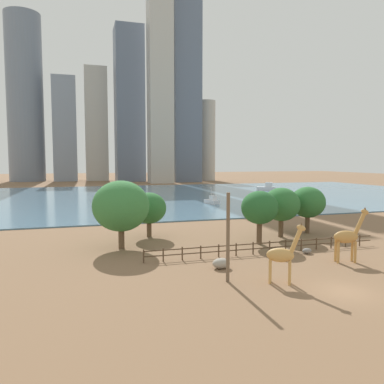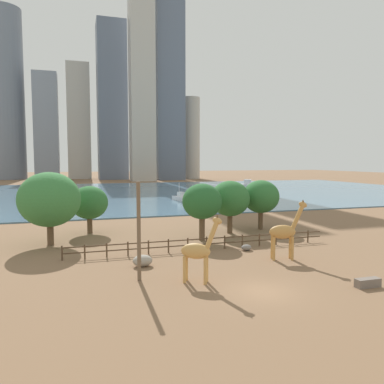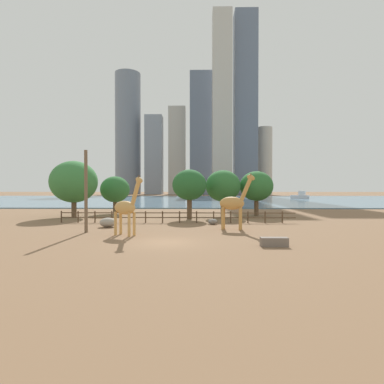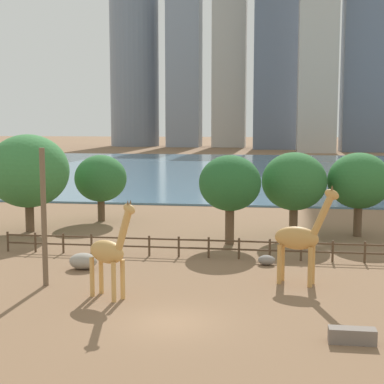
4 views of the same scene
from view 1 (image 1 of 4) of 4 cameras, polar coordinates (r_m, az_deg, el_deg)
ground_plane at (r=104.60m, az=-6.38°, el=-0.53°), size 400.00×400.00×0.00m
harbor_water at (r=101.65m, az=-6.08°, el=-0.62°), size 180.00×86.00×0.20m
giraffe_tall at (r=38.59m, az=22.65°, el=-6.29°), size 3.39×1.49×5.29m
giraffe_companion at (r=30.47m, az=13.61°, el=-9.31°), size 2.90×2.02×4.92m
utility_pole at (r=29.94m, az=5.51°, el=-6.91°), size 0.28×0.28×7.16m
boulder_near_fence at (r=34.19m, az=4.48°, el=-10.79°), size 1.62×1.25×0.94m
boulder_by_pole at (r=41.10m, az=17.11°, el=-8.58°), size 1.01×0.78×0.58m
enclosure_fence at (r=40.01m, az=11.02°, el=-8.13°), size 26.12×0.14×1.30m
tree_left_large at (r=52.05m, az=17.24°, el=-1.53°), size 4.58×4.58×6.20m
tree_center_broad at (r=41.68m, az=-10.78°, el=-2.12°), size 6.20×6.20×7.49m
tree_right_tall at (r=43.87m, az=10.27°, el=-2.38°), size 4.27×4.27×6.19m
tree_left_small at (r=48.44m, az=13.46°, el=-1.87°), size 4.67×4.67×6.26m
tree_right_small at (r=47.67m, az=-6.58°, el=-2.47°), size 4.39×4.39×5.64m
boat_ferry at (r=82.38m, az=3.05°, el=-1.36°), size 2.42×4.35×3.70m
boat_sailboat at (r=120.71m, az=11.35°, el=0.63°), size 6.16×5.10×2.63m
skyline_tower_needle at (r=188.72m, az=-18.81°, el=9.02°), size 10.61×9.57×48.82m
skyline_block_central at (r=189.49m, az=-14.38°, el=9.91°), size 10.48×9.32×54.11m
skyline_tower_glass at (r=182.68m, az=2.17°, el=7.78°), size 8.85×8.85×38.33m
skyline_block_left at (r=195.89m, az=-24.09°, el=12.85°), size 16.12×16.12×76.97m
skyline_block_right at (r=167.48m, az=-4.89°, el=18.09°), size 10.07×8.92×96.43m
skyline_tower_short at (r=176.60m, az=-0.90°, el=17.89°), size 12.34×9.53×99.36m
skyline_block_wide at (r=182.18m, az=-9.54°, el=12.89°), size 12.96×13.81×71.01m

